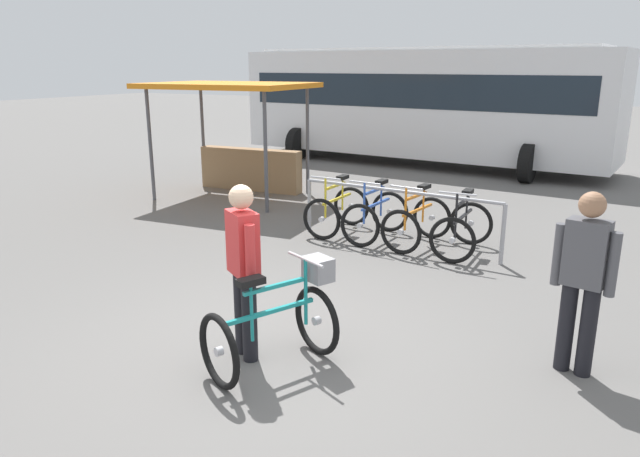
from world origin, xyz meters
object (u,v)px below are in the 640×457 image
racked_bike_orange (417,222)px  pedestrian_with_backpack (585,272)px  featured_bicycle (279,321)px  bus_distant (422,99)px  racked_bike_yellow (337,210)px  racked_bike_black (462,229)px  market_stall (239,127)px  person_with_featured_bike (243,264)px  racked_bike_blue (375,216)px

racked_bike_orange → pedestrian_with_backpack: pedestrian_with_backpack is taller
featured_bicycle → bus_distant: size_ratio=0.12×
pedestrian_with_backpack → racked_bike_yellow: bearing=141.2°
racked_bike_yellow → racked_bike_black: bearing=-5.1°
racked_bike_black → market_stall: (-5.21, 1.95, 1.03)m
featured_bicycle → racked_bike_orange: bearing=91.2°
racked_bike_yellow → person_with_featured_bike: (1.11, -4.22, 0.54)m
person_with_featured_bike → pedestrian_with_backpack: 2.97m
racked_bike_yellow → person_with_featured_bike: 4.40m
featured_bicycle → market_stall: (-4.60, 6.01, 0.95)m
racked_bike_blue → racked_bike_black: (1.39, -0.12, 0.00)m
racked_bike_yellow → racked_bike_blue: size_ratio=0.95×
racked_bike_blue → bus_distant: (-1.74, 7.44, 1.37)m
racked_bike_black → featured_bicycle: bearing=-98.5°
racked_bike_yellow → market_stall: market_stall is taller
racked_bike_orange → person_with_featured_bike: (-0.29, -4.10, 0.54)m
market_stall → bus_distant: bearing=69.7°
racked_bike_yellow → bus_distant: (-1.04, 7.38, 1.37)m
racked_bike_black → featured_bicycle: same height
racked_bike_black → bus_distant: size_ratio=0.11×
market_stall → racked_bike_blue: bearing=-25.6°
person_with_featured_bike → pedestrian_with_backpack: bearing=22.1°
racked_bike_blue → featured_bicycle: 4.26m
racked_bike_blue → market_stall: bearing=154.4°
featured_bicycle → racked_bike_blue: bearing=100.6°
pedestrian_with_backpack → bus_distant: bearing=115.1°
racked_bike_black → market_stall: size_ratio=0.34×
racked_bike_yellow → racked_bike_orange: same height
racked_bike_black → person_with_featured_bike: 4.19m
person_with_featured_bike → featured_bicycle: bearing=-3.7°
racked_bike_orange → pedestrian_with_backpack: 3.91m
racked_bike_blue → featured_bicycle: size_ratio=0.93×
racked_bike_black → pedestrian_with_backpack: 3.46m
bus_distant → market_stall: bearing=-110.3°
racked_bike_yellow → bus_distant: 7.57m
racked_bike_black → bus_distant: (-3.13, 7.56, 1.37)m
racked_bike_yellow → market_stall: bearing=150.5°
person_with_featured_bike → racked_bike_black: bearing=76.3°
racked_bike_yellow → racked_bike_orange: (1.39, -0.12, 0.00)m
pedestrian_with_backpack → market_stall: 8.52m
racked_bike_yellow → featured_bicycle: 4.50m
pedestrian_with_backpack → bus_distant: bus_distant is taller
racked_bike_orange → featured_bicycle: (0.09, -4.12, 0.08)m
person_with_featured_bike → pedestrian_with_backpack: size_ratio=1.00×
person_with_featured_bike → racked_bike_orange: bearing=86.0°
racked_bike_yellow → featured_bicycle: (1.48, -4.24, 0.08)m
racked_bike_orange → bus_distant: (-2.44, 7.50, 1.37)m
person_with_featured_bike → market_stall: (-4.23, 5.99, 0.49)m
pedestrian_with_backpack → featured_bicycle: bearing=-154.3°
bus_distant → racked_bike_black: bearing=-67.5°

